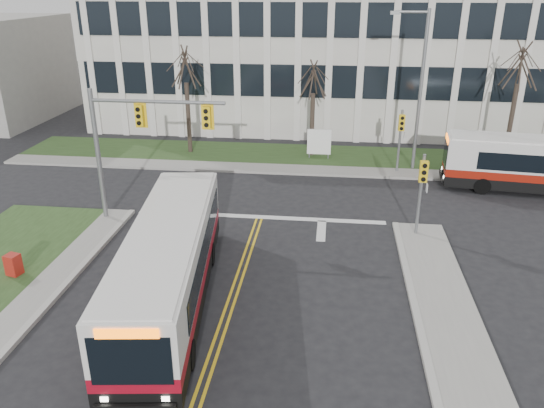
{
  "coord_description": "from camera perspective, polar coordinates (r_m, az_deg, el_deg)",
  "views": [
    {
      "loc": [
        3.29,
        -14.92,
        10.45
      ],
      "look_at": [
        0.95,
        5.15,
        2.0
      ],
      "focal_mm": 35.0,
      "sensor_mm": 36.0,
      "label": 1
    }
  ],
  "objects": [
    {
      "name": "bus_main",
      "position": [
        18.66,
        -10.94,
        -6.55
      ],
      "size": [
        3.71,
        11.18,
        2.93
      ],
      "primitive_type": null,
      "rotation": [
        0.0,
        0.0,
        0.12
      ],
      "color": "silver",
      "rests_on": "ground"
    },
    {
      "name": "building_lawn",
      "position": [
        34.56,
        9.21,
        4.9
      ],
      "size": [
        44.0,
        5.0,
        0.12
      ],
      "primitive_type": "cube",
      "color": "#2A431C",
      "rests_on": "ground"
    },
    {
      "name": "newspaper_box_red",
      "position": [
        22.6,
        -26.04,
        -6.01
      ],
      "size": [
        0.59,
        0.56,
        0.95
      ],
      "primitive_type": "cube",
      "rotation": [
        0.0,
        0.0,
        -0.24
      ],
      "color": "#A21E14",
      "rests_on": "ground"
    },
    {
      "name": "ground",
      "position": [
        18.51,
        -4.88,
        -11.76
      ],
      "size": [
        120.0,
        120.0,
        0.0
      ],
      "primitive_type": "plane",
      "color": "black",
      "rests_on": "ground"
    },
    {
      "name": "signal_pole_far",
      "position": [
        31.59,
        13.66,
        7.48
      ],
      "size": [
        0.34,
        0.39,
        3.8
      ],
      "color": "slate",
      "rests_on": "ground"
    },
    {
      "name": "tree_mid",
      "position": [
        33.61,
        4.48,
        13.09
      ],
      "size": [
        1.8,
        1.8,
        6.82
      ],
      "color": "#42352B",
      "rests_on": "ground"
    },
    {
      "name": "streetlight",
      "position": [
        31.92,
        15.47,
        12.42
      ],
      "size": [
        2.15,
        0.25,
        9.2
      ],
      "color": "slate",
      "rests_on": "ground"
    },
    {
      "name": "signal_pole_near",
      "position": [
        23.55,
        15.81,
        2.08
      ],
      "size": [
        0.34,
        0.39,
        3.8
      ],
      "color": "slate",
      "rests_on": "ground"
    },
    {
      "name": "tree_left",
      "position": [
        34.56,
        -9.3,
        14.2
      ],
      "size": [
        1.8,
        1.8,
        7.7
      ],
      "color": "#42352B",
      "rests_on": "ground"
    },
    {
      "name": "office_building",
      "position": [
        45.17,
        9.18,
        16.76
      ],
      "size": [
        40.0,
        16.0,
        12.0
      ],
      "primitive_type": "cube",
      "color": "silver",
      "rests_on": "ground"
    },
    {
      "name": "tree_right",
      "position": [
        34.92,
        25.15,
        13.16
      ],
      "size": [
        1.8,
        1.8,
        8.25
      ],
      "color": "#42352B",
      "rests_on": "ground"
    },
    {
      "name": "mast_arm_signal",
      "position": [
        24.61,
        -14.93,
        7.36
      ],
      "size": [
        6.11,
        0.38,
        6.2
      ],
      "color": "slate",
      "rests_on": "ground"
    },
    {
      "name": "sidewalk_cross",
      "position": [
        31.91,
        9.37,
        3.39
      ],
      "size": [
        44.0,
        1.6,
        0.14
      ],
      "primitive_type": "cube",
      "color": "#9E9B93",
      "rests_on": "ground"
    },
    {
      "name": "directory_sign",
      "position": [
        33.73,
        5.09,
        6.63
      ],
      "size": [
        1.5,
        0.12,
        2.0
      ],
      "color": "slate",
      "rests_on": "ground"
    }
  ]
}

